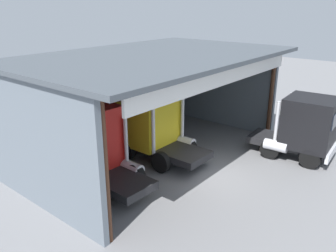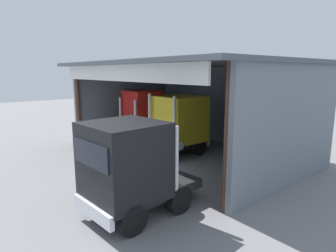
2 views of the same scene
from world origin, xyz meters
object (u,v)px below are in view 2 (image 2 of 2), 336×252
truck_black_left_bay (129,167)px  truck_red_center_left_bay (139,116)px  truck_yellow_center_bay (177,123)px  oil_drum (256,147)px  tool_cart (295,158)px

truck_black_left_bay → truck_red_center_left_bay: bearing=-39.2°
truck_yellow_center_bay → oil_drum: truck_yellow_center_bay is taller
truck_red_center_left_bay → truck_yellow_center_bay: bearing=4.4°
truck_red_center_left_bay → truck_black_left_bay: truck_red_center_left_bay is taller
truck_yellow_center_bay → truck_black_left_bay: size_ratio=1.11×
truck_red_center_left_bay → tool_cart: truck_red_center_left_bay is taller
truck_red_center_left_bay → tool_cart: size_ratio=4.54×
tool_cart → truck_black_left_bay: bearing=-96.4°
truck_yellow_center_bay → oil_drum: (3.15, 3.76, -1.44)m
truck_yellow_center_bay → truck_black_left_bay: bearing=-52.6°
oil_drum → truck_yellow_center_bay: bearing=-130.0°
tool_cart → truck_yellow_center_bay: bearing=-152.0°
truck_yellow_center_bay → tool_cart: 6.87m
truck_red_center_left_bay → truck_yellow_center_bay: truck_yellow_center_bay is taller
truck_red_center_left_bay → oil_drum: bearing=31.1°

